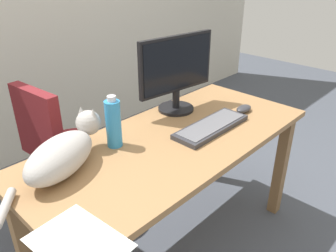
{
  "coord_description": "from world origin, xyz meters",
  "views": [
    {
      "loc": [
        -1.03,
        -0.94,
        1.48
      ],
      "look_at": [
        -0.01,
        0.02,
        0.77
      ],
      "focal_mm": 35.88,
      "sensor_mm": 36.0,
      "label": 1
    }
  ],
  "objects_px": {
    "monitor": "(177,71)",
    "cat": "(63,153)",
    "computer_mouse": "(244,109)",
    "keyboard": "(211,126)",
    "office_chair": "(68,165)",
    "water_bottle": "(113,123)"
  },
  "relations": [
    {
      "from": "monitor",
      "to": "cat",
      "type": "bearing_deg",
      "value": -174.05
    },
    {
      "from": "monitor",
      "to": "computer_mouse",
      "type": "height_order",
      "value": "monitor"
    },
    {
      "from": "monitor",
      "to": "keyboard",
      "type": "height_order",
      "value": "monitor"
    },
    {
      "from": "cat",
      "to": "keyboard",
      "type": "bearing_deg",
      "value": -16.66
    },
    {
      "from": "office_chair",
      "to": "cat",
      "type": "height_order",
      "value": "cat"
    },
    {
      "from": "monitor",
      "to": "water_bottle",
      "type": "xyz_separation_m",
      "value": [
        -0.49,
        -0.07,
        -0.11
      ]
    },
    {
      "from": "keyboard",
      "to": "computer_mouse",
      "type": "height_order",
      "value": "computer_mouse"
    },
    {
      "from": "office_chair",
      "to": "monitor",
      "type": "xyz_separation_m",
      "value": [
        0.48,
        -0.42,
        0.55
      ]
    },
    {
      "from": "office_chair",
      "to": "keyboard",
      "type": "bearing_deg",
      "value": -58.44
    },
    {
      "from": "keyboard",
      "to": "computer_mouse",
      "type": "distance_m",
      "value": 0.29
    },
    {
      "from": "office_chair",
      "to": "computer_mouse",
      "type": "distance_m",
      "value": 1.07
    },
    {
      "from": "office_chair",
      "to": "monitor",
      "type": "bearing_deg",
      "value": -40.66
    },
    {
      "from": "keyboard",
      "to": "water_bottle",
      "type": "bearing_deg",
      "value": 153.19
    },
    {
      "from": "keyboard",
      "to": "computer_mouse",
      "type": "relative_size",
      "value": 4.0
    },
    {
      "from": "office_chair",
      "to": "cat",
      "type": "relative_size",
      "value": 1.56
    },
    {
      "from": "computer_mouse",
      "to": "water_bottle",
      "type": "distance_m",
      "value": 0.77
    },
    {
      "from": "office_chair",
      "to": "water_bottle",
      "type": "bearing_deg",
      "value": -90.37
    },
    {
      "from": "keyboard",
      "to": "water_bottle",
      "type": "xyz_separation_m",
      "value": [
        -0.43,
        0.22,
        0.1
      ]
    },
    {
      "from": "monitor",
      "to": "cat",
      "type": "relative_size",
      "value": 0.84
    },
    {
      "from": "cat",
      "to": "computer_mouse",
      "type": "relative_size",
      "value": 5.21
    },
    {
      "from": "cat",
      "to": "water_bottle",
      "type": "height_order",
      "value": "water_bottle"
    },
    {
      "from": "office_chair",
      "to": "water_bottle",
      "type": "distance_m",
      "value": 0.65
    }
  ]
}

